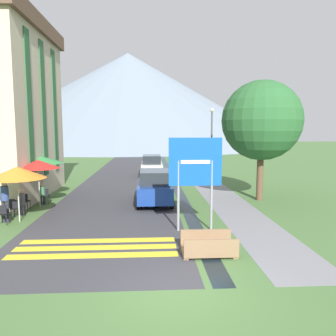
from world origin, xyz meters
TOP-DOWN VIEW (x-y plane):
  - ground_plane at (0.00, 20.00)m, footprint 160.00×160.00m
  - road at (-2.50, 30.00)m, footprint 6.40×60.00m
  - footpath at (3.60, 30.00)m, footprint 2.20×60.00m
  - drainage_channel at (1.20, 30.00)m, footprint 0.60×60.00m
  - crosswalk_marking at (-2.50, 3.07)m, footprint 5.44×1.84m
  - mountain_distant at (-6.14, 80.93)m, footprint 82.19×82.19m
  - road_sign at (1.10, 4.80)m, footprint 2.07×0.11m
  - footbridge at (1.20, 2.32)m, footprint 1.70×1.10m
  - parked_car_near at (-0.40, 9.68)m, footprint 1.89×4.07m
  - parked_car_far at (-0.48, 20.16)m, footprint 1.85×4.36m
  - cafe_chair_middle at (-6.84, 8.49)m, footprint 0.40×0.40m
  - cafe_chair_near_left at (-6.70, 7.04)m, footprint 0.40×0.40m
  - cafe_chair_far_left at (-6.26, 9.84)m, footprint 0.40×0.40m
  - cafe_chair_nearest at (-6.82, 6.05)m, footprint 0.40×0.40m
  - cafe_chair_near_right at (-6.97, 7.29)m, footprint 0.40×0.40m
  - cafe_umbrella_front_orange at (-6.32, 6.47)m, footprint 2.39×2.39m
  - cafe_umbrella_middle_red at (-6.32, 9.16)m, footprint 2.14×2.14m
  - cafe_umbrella_rear_green at (-6.78, 11.11)m, footprint 2.46×2.46m
  - person_standing_terrace at (-6.86, 6.41)m, footprint 0.32×0.32m
  - person_seated_far at (-6.64, 7.62)m, footprint 0.32×0.32m
  - person_seated_near at (-6.39, 9.75)m, footprint 0.32×0.32m
  - streetlamp at (3.61, 14.66)m, footprint 0.28×0.28m
  - tree_by_path at (5.54, 10.21)m, footprint 4.41×4.41m

SIDE VIEW (x-z plane):
  - ground_plane at x=0.00m, z-range 0.00..0.00m
  - drainage_channel at x=1.20m, z-range 0.00..0.00m
  - road at x=-2.50m, z-range 0.00..0.01m
  - footpath at x=3.60m, z-range 0.00..0.01m
  - crosswalk_marking at x=-2.50m, z-range 0.00..0.01m
  - footbridge at x=1.20m, z-range -0.10..0.55m
  - cafe_chair_middle at x=-6.84m, z-range 0.09..0.94m
  - cafe_chair_near_left at x=-6.70m, z-range 0.09..0.94m
  - cafe_chair_far_left at x=-6.26m, z-range 0.09..0.94m
  - cafe_chair_nearest at x=-6.82m, z-range 0.09..0.94m
  - cafe_chair_near_right at x=-6.97m, z-range 0.09..0.94m
  - person_seated_near at x=-6.39m, z-range 0.06..1.26m
  - person_seated_far at x=-6.64m, z-range 0.07..1.30m
  - parked_car_near at x=-0.40m, z-range 0.00..1.82m
  - parked_car_far at x=-0.48m, z-range 0.00..1.82m
  - person_standing_terrace at x=-6.86m, z-range 0.15..1.94m
  - cafe_umbrella_front_orange at x=-6.32m, z-range 0.94..3.35m
  - cafe_umbrella_middle_red at x=-6.32m, z-range 1.00..3.45m
  - cafe_umbrella_rear_green at x=-6.78m, z-range 1.04..3.52m
  - road_sign at x=1.10m, z-range 0.60..4.27m
  - streetlamp at x=3.61m, z-range 0.49..5.92m
  - tree_by_path at x=5.54m, z-range 1.13..7.81m
  - mountain_distant at x=-6.14m, z-range 0.00..23.87m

